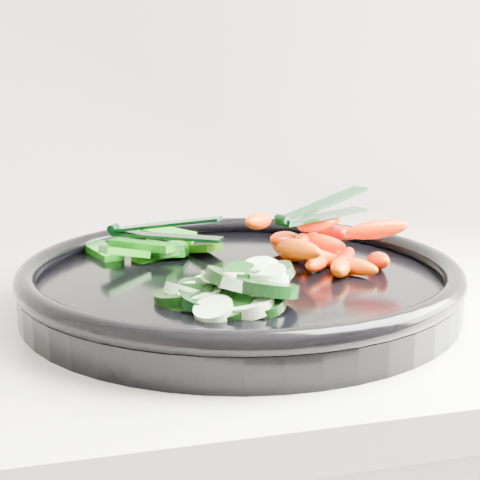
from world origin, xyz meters
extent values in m
cube|color=silver|center=(0.00, 1.70, 0.92)|extent=(2.02, 0.62, 0.03)
cylinder|color=black|center=(0.11, 1.62, 0.94)|extent=(0.43, 0.43, 0.02)
torus|color=black|center=(0.11, 1.62, 0.96)|extent=(0.43, 0.43, 0.02)
cylinder|color=black|center=(0.08, 1.52, 0.96)|extent=(0.05, 0.05, 0.02)
cylinder|color=beige|center=(0.07, 1.52, 0.96)|extent=(0.04, 0.04, 0.02)
cylinder|color=black|center=(0.06, 1.56, 0.96)|extent=(0.04, 0.04, 0.03)
cylinder|color=#D8F1C0|center=(0.05, 1.56, 0.96)|extent=(0.05, 0.05, 0.03)
cylinder|color=black|center=(0.07, 1.55, 0.96)|extent=(0.06, 0.06, 0.03)
cylinder|color=beige|center=(0.06, 1.55, 0.96)|extent=(0.04, 0.03, 0.02)
cylinder|color=black|center=(0.10, 1.52, 0.96)|extent=(0.05, 0.05, 0.02)
cylinder|color=#B7D3A9|center=(0.09, 1.52, 0.96)|extent=(0.05, 0.05, 0.02)
cylinder|color=black|center=(0.07, 1.57, 0.96)|extent=(0.05, 0.05, 0.02)
cylinder|color=beige|center=(0.07, 1.57, 0.96)|extent=(0.05, 0.05, 0.02)
cylinder|color=black|center=(0.05, 1.56, 0.96)|extent=(0.06, 0.06, 0.02)
cylinder|color=#B6D5AA|center=(0.06, 1.55, 0.96)|extent=(0.05, 0.05, 0.02)
cylinder|color=black|center=(0.06, 1.54, 0.96)|extent=(0.06, 0.06, 0.02)
cylinder|color=beige|center=(0.06, 1.56, 0.96)|extent=(0.03, 0.03, 0.01)
cylinder|color=black|center=(0.05, 1.55, 0.96)|extent=(0.05, 0.05, 0.02)
cylinder|color=beige|center=(0.06, 1.56, 0.96)|extent=(0.04, 0.04, 0.02)
cylinder|color=black|center=(0.12, 1.56, 0.97)|extent=(0.05, 0.06, 0.03)
cylinder|color=#D8F8C7|center=(0.11, 1.55, 0.97)|extent=(0.04, 0.04, 0.02)
cylinder|color=black|center=(0.09, 1.57, 0.97)|extent=(0.05, 0.05, 0.02)
cylinder|color=#DFF7C6|center=(0.08, 1.56, 0.97)|extent=(0.05, 0.05, 0.02)
cylinder|color=black|center=(0.09, 1.55, 0.97)|extent=(0.05, 0.06, 0.03)
cylinder|color=beige|center=(0.09, 1.53, 0.97)|extent=(0.04, 0.04, 0.02)
cylinder|color=black|center=(0.10, 1.56, 0.97)|extent=(0.05, 0.05, 0.03)
cylinder|color=beige|center=(0.11, 1.56, 0.97)|extent=(0.05, 0.05, 0.03)
cylinder|color=black|center=(0.10, 1.57, 0.97)|extent=(0.05, 0.05, 0.02)
cylinder|color=beige|center=(0.11, 1.58, 0.97)|extent=(0.04, 0.04, 0.02)
cylinder|color=black|center=(0.11, 1.53, 0.97)|extent=(0.07, 0.07, 0.02)
cylinder|color=#DEFBC9|center=(0.12, 1.55, 0.97)|extent=(0.04, 0.04, 0.02)
ellipsoid|color=#F93700|center=(0.20, 1.61, 0.96)|extent=(0.04, 0.04, 0.02)
ellipsoid|color=#EE4500|center=(0.18, 1.61, 0.96)|extent=(0.04, 0.04, 0.02)
ellipsoid|color=#DF4F00|center=(0.20, 1.59, 0.96)|extent=(0.04, 0.04, 0.02)
ellipsoid|color=#E54900|center=(0.17, 1.65, 0.96)|extent=(0.04, 0.05, 0.03)
ellipsoid|color=red|center=(0.23, 1.60, 0.96)|extent=(0.02, 0.05, 0.03)
ellipsoid|color=#F36200|center=(0.18, 1.64, 0.96)|extent=(0.03, 0.04, 0.02)
ellipsoid|color=#EA5700|center=(0.19, 1.59, 0.96)|extent=(0.04, 0.05, 0.02)
ellipsoid|color=#FC4100|center=(0.20, 1.62, 0.96)|extent=(0.05, 0.03, 0.03)
ellipsoid|color=#F32D00|center=(0.21, 1.70, 0.96)|extent=(0.03, 0.05, 0.02)
ellipsoid|color=#FB2B00|center=(0.17, 1.67, 0.96)|extent=(0.02, 0.05, 0.02)
ellipsoid|color=#FF6800|center=(0.16, 1.61, 0.98)|extent=(0.04, 0.06, 0.02)
ellipsoid|color=#F00E00|center=(0.21, 1.66, 0.98)|extent=(0.01, 0.05, 0.02)
ellipsoid|color=#F73200|center=(0.17, 1.64, 0.98)|extent=(0.03, 0.04, 0.02)
ellipsoid|color=#F72A00|center=(0.19, 1.63, 0.98)|extent=(0.04, 0.04, 0.02)
ellipsoid|color=#FF1900|center=(0.16, 1.64, 0.98)|extent=(0.05, 0.04, 0.03)
ellipsoid|color=#FF3300|center=(0.22, 1.66, 0.98)|extent=(0.05, 0.01, 0.02)
ellipsoid|color=#FF5100|center=(0.19, 1.65, 0.99)|extent=(0.04, 0.02, 0.02)
ellipsoid|color=#FF6400|center=(0.14, 1.67, 0.99)|extent=(0.04, 0.05, 0.02)
ellipsoid|color=#FF4E00|center=(0.19, 1.64, 0.99)|extent=(0.04, 0.02, 0.02)
ellipsoid|color=red|center=(0.23, 1.61, 0.99)|extent=(0.06, 0.03, 0.03)
cube|color=#166A0A|center=(0.06, 1.70, 0.96)|extent=(0.03, 0.06, 0.02)
cube|color=#11740B|center=(0.07, 1.70, 0.96)|extent=(0.06, 0.05, 0.03)
cube|color=#206209|center=(0.09, 1.70, 0.96)|extent=(0.04, 0.06, 0.02)
cube|color=#0E6809|center=(0.05, 1.69, 0.96)|extent=(0.06, 0.04, 0.02)
cube|color=#1C6309|center=(0.05, 1.69, 0.96)|extent=(0.06, 0.04, 0.02)
cube|color=#0A720A|center=(0.00, 1.71, 0.96)|extent=(0.04, 0.06, 0.01)
cube|color=#0E6809|center=(0.04, 1.70, 0.96)|extent=(0.03, 0.06, 0.02)
cube|color=#126209|center=(0.02, 1.66, 0.97)|extent=(0.05, 0.03, 0.02)
cube|color=#15690A|center=(0.03, 1.69, 0.97)|extent=(0.06, 0.05, 0.01)
cube|color=#0A700F|center=(0.06, 1.73, 0.97)|extent=(0.06, 0.04, 0.02)
cylinder|color=black|center=(0.15, 1.61, 1.00)|extent=(0.01, 0.01, 0.01)
cube|color=black|center=(0.19, 1.64, 1.00)|extent=(0.10, 0.07, 0.00)
cube|color=black|center=(0.19, 1.64, 1.01)|extent=(0.10, 0.07, 0.02)
cylinder|color=black|center=(0.01, 1.72, 0.98)|extent=(0.01, 0.01, 0.01)
cube|color=black|center=(0.06, 1.70, 0.97)|extent=(0.10, 0.07, 0.00)
cube|color=black|center=(0.06, 1.70, 0.99)|extent=(0.10, 0.07, 0.02)
camera|label=1|loc=(-0.02, 1.08, 1.11)|focal=50.00mm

